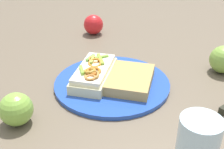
{
  "coord_description": "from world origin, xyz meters",
  "views": [
    {
      "loc": [
        -0.53,
        -0.3,
        0.37
      ],
      "look_at": [
        0.0,
        0.0,
        0.03
      ],
      "focal_mm": 45.13,
      "sensor_mm": 36.0,
      "label": 1
    }
  ],
  "objects_px": {
    "plate": "(112,83)",
    "apple_2": "(16,109)",
    "apple_0": "(93,25)",
    "sandwich": "(94,73)",
    "bread_slice_side": "(130,79)",
    "apple_1": "(224,59)"
  },
  "relations": [
    {
      "from": "bread_slice_side",
      "to": "apple_1",
      "type": "distance_m",
      "value": 0.27
    },
    {
      "from": "bread_slice_side",
      "to": "apple_0",
      "type": "relative_size",
      "value": 2.05
    },
    {
      "from": "sandwich",
      "to": "apple_1",
      "type": "relative_size",
      "value": 2.5
    },
    {
      "from": "plate",
      "to": "sandwich",
      "type": "bearing_deg",
      "value": 107.9
    },
    {
      "from": "bread_slice_side",
      "to": "apple_2",
      "type": "distance_m",
      "value": 0.28
    },
    {
      "from": "plate",
      "to": "apple_2",
      "type": "distance_m",
      "value": 0.25
    },
    {
      "from": "plate",
      "to": "apple_1",
      "type": "distance_m",
      "value": 0.31
    },
    {
      "from": "apple_0",
      "to": "apple_1",
      "type": "bearing_deg",
      "value": -98.15
    },
    {
      "from": "plate",
      "to": "sandwich",
      "type": "height_order",
      "value": "sandwich"
    },
    {
      "from": "apple_0",
      "to": "bread_slice_side",
      "type": "bearing_deg",
      "value": -133.31
    },
    {
      "from": "bread_slice_side",
      "to": "apple_1",
      "type": "bearing_deg",
      "value": -58.28
    },
    {
      "from": "plate",
      "to": "apple_1",
      "type": "xyz_separation_m",
      "value": [
        0.21,
        -0.23,
        0.03
      ]
    },
    {
      "from": "sandwich",
      "to": "apple_1",
      "type": "distance_m",
      "value": 0.35
    },
    {
      "from": "sandwich",
      "to": "apple_1",
      "type": "xyz_separation_m",
      "value": [
        0.22,
        -0.27,
        0.01
      ]
    },
    {
      "from": "plate",
      "to": "apple_0",
      "type": "relative_size",
      "value": 4.14
    },
    {
      "from": "sandwich",
      "to": "apple_1",
      "type": "height_order",
      "value": "apple_1"
    },
    {
      "from": "apple_1",
      "to": "apple_0",
      "type": "bearing_deg",
      "value": 81.85
    },
    {
      "from": "plate",
      "to": "apple_2",
      "type": "height_order",
      "value": "apple_2"
    },
    {
      "from": "apple_2",
      "to": "plate",
      "type": "bearing_deg",
      "value": -22.54
    },
    {
      "from": "plate",
      "to": "apple_1",
      "type": "bearing_deg",
      "value": -47.13
    },
    {
      "from": "apple_0",
      "to": "sandwich",
      "type": "bearing_deg",
      "value": -146.75
    },
    {
      "from": "apple_0",
      "to": "plate",
      "type": "bearing_deg",
      "value": -139.66
    }
  ]
}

